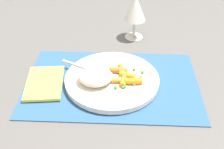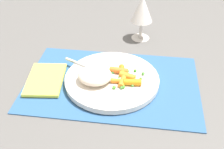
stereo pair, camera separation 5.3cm
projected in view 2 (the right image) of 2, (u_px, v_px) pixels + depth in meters
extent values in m
plane|color=#565451|center=(112.00, 83.00, 0.78)|extent=(2.40, 2.40, 0.00)
cube|color=#2D5684|center=(112.00, 83.00, 0.78)|extent=(0.47, 0.30, 0.01)
cylinder|color=silver|center=(112.00, 80.00, 0.77)|extent=(0.25, 0.25, 0.01)
ellipsoid|color=beige|center=(95.00, 75.00, 0.75)|extent=(0.09, 0.08, 0.04)
cylinder|color=orange|center=(132.00, 82.00, 0.74)|extent=(0.05, 0.02, 0.02)
cylinder|color=orange|center=(127.00, 75.00, 0.76)|extent=(0.05, 0.03, 0.02)
cylinder|color=orange|center=(119.00, 70.00, 0.78)|extent=(0.05, 0.02, 0.02)
cylinder|color=orange|center=(119.00, 81.00, 0.75)|extent=(0.04, 0.01, 0.01)
cylinder|color=orange|center=(122.00, 70.00, 0.78)|extent=(0.02, 0.04, 0.02)
cylinder|color=orange|center=(122.00, 81.00, 0.74)|extent=(0.02, 0.04, 0.01)
sphere|color=green|center=(123.00, 87.00, 0.73)|extent=(0.01, 0.01, 0.01)
sphere|color=#4EA540|center=(143.00, 73.00, 0.78)|extent=(0.01, 0.01, 0.01)
sphere|color=#489A3E|center=(120.00, 70.00, 0.79)|extent=(0.01, 0.01, 0.01)
sphere|color=#4A9041|center=(119.00, 78.00, 0.76)|extent=(0.01, 0.01, 0.01)
sphere|color=#518D3D|center=(121.00, 88.00, 0.73)|extent=(0.01, 0.01, 0.01)
sphere|color=#53A834|center=(114.00, 87.00, 0.73)|extent=(0.01, 0.01, 0.01)
sphere|color=#539C32|center=(141.00, 79.00, 0.76)|extent=(0.01, 0.01, 0.01)
sphere|color=green|center=(135.00, 71.00, 0.79)|extent=(0.01, 0.01, 0.01)
sphere|color=green|center=(127.00, 71.00, 0.78)|extent=(0.01, 0.01, 0.01)
sphere|color=#5BA344|center=(132.00, 85.00, 0.74)|extent=(0.01, 0.01, 0.01)
sphere|color=green|center=(132.00, 76.00, 0.77)|extent=(0.01, 0.01, 0.01)
sphere|color=green|center=(114.00, 72.00, 0.78)|extent=(0.01, 0.01, 0.01)
sphere|color=green|center=(122.00, 75.00, 0.77)|extent=(0.01, 0.01, 0.01)
cube|color=silver|center=(118.00, 79.00, 0.76)|extent=(0.05, 0.03, 0.01)
cube|color=silver|center=(87.00, 67.00, 0.80)|extent=(0.14, 0.07, 0.01)
cylinder|color=silver|center=(140.00, 38.00, 0.98)|extent=(0.06, 0.06, 0.00)
cylinder|color=silver|center=(141.00, 29.00, 0.96)|extent=(0.01, 0.01, 0.06)
cone|color=silver|center=(142.00, 9.00, 0.91)|extent=(0.07, 0.07, 0.09)
cube|color=#EAE54C|center=(46.00, 79.00, 0.78)|extent=(0.11, 0.15, 0.01)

